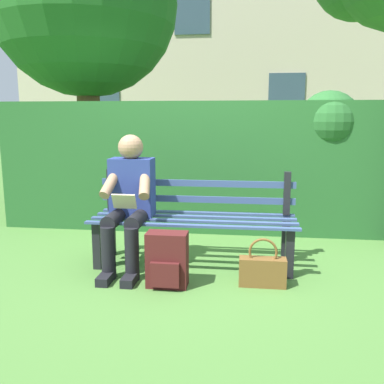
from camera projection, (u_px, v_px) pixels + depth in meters
ground at (193, 265)px, 3.77m from camera, size 60.00×60.00×0.00m
park_bench at (194, 218)px, 3.76m from camera, size 1.81×0.54×0.84m
person_seated at (129, 199)px, 3.63m from camera, size 0.44×0.73×1.17m
hedge_backdrop at (205, 162)px, 4.98m from camera, size 4.72×0.83×1.61m
tree at (78, 8)px, 6.34m from camera, size 2.96×2.82×4.43m
building_facade at (198, 50)px, 11.92m from camera, size 9.60×2.81×6.39m
backpack at (167, 260)px, 3.27m from camera, size 0.32×0.24×0.44m
handbag at (262, 270)px, 3.29m from camera, size 0.37×0.12×0.39m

